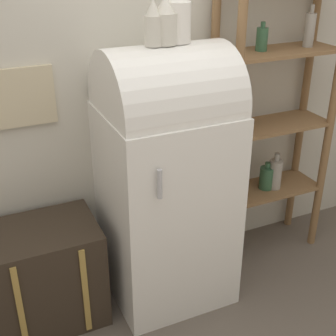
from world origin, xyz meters
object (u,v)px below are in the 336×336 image
object	(u,v)px
vase_center	(165,22)
refrigerator	(166,175)
vase_left	(153,24)
vase_right	(178,13)
suitcase_trunk	(45,275)

from	to	relation	value
vase_center	refrigerator	bearing A→B (deg)	30.88
vase_left	vase_right	world-z (taller)	vase_right
refrigerator	suitcase_trunk	distance (m)	0.85
refrigerator	vase_center	bearing A→B (deg)	-149.12
suitcase_trunk	vase_center	size ratio (longest dim) A/B	2.68
vase_center	vase_right	size ratio (longest dim) A/B	0.76
refrigerator	suitcase_trunk	world-z (taller)	refrigerator
refrigerator	vase_center	distance (m)	0.81
vase_center	vase_left	bearing A→B (deg)	-171.35
suitcase_trunk	vase_left	bearing A→B (deg)	-5.52
refrigerator	vase_right	distance (m)	0.84
vase_left	vase_right	bearing A→B (deg)	10.24
vase_left	vase_right	xyz separation A→B (m)	(0.14, 0.03, 0.04)
refrigerator	vase_center	xyz separation A→B (m)	(-0.01, -0.00, 0.81)
vase_left	vase_center	size ratio (longest dim) A/B	0.96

